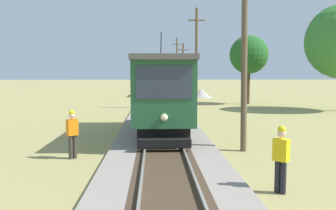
{
  "coord_description": "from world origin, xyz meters",
  "views": [
    {
      "loc": [
        -0.38,
        -2.4,
        3.17
      ],
      "look_at": [
        0.36,
        16.21,
        1.4
      ],
      "focal_mm": 38.2,
      "sensor_mm": 36.0,
      "label": 1
    }
  ],
  "objects_px": {
    "utility_pole_distant": "(177,64)",
    "tree_right_near": "(249,55)",
    "red_tram": "(162,91)",
    "freight_car": "(157,84)",
    "gravel_pile": "(201,93)",
    "utility_pole_far": "(183,70)",
    "utility_pole_near_tram": "(244,58)",
    "track_worker": "(281,156)",
    "utility_pole_mid": "(196,58)",
    "second_worker": "(72,132)"
  },
  "relations": [
    {
      "from": "utility_pole_near_tram",
      "to": "gravel_pile",
      "type": "bearing_deg",
      "value": 85.86
    },
    {
      "from": "utility_pole_near_tram",
      "to": "track_worker",
      "type": "relative_size",
      "value": 4.01
    },
    {
      "from": "freight_car",
      "to": "utility_pole_distant",
      "type": "relative_size",
      "value": 0.63
    },
    {
      "from": "utility_pole_near_tram",
      "to": "track_worker",
      "type": "xyz_separation_m",
      "value": [
        -0.28,
        -5.08,
        -2.69
      ]
    },
    {
      "from": "track_worker",
      "to": "tree_right_near",
      "type": "bearing_deg",
      "value": 31.49
    },
    {
      "from": "utility_pole_far",
      "to": "utility_pole_distant",
      "type": "bearing_deg",
      "value": 90.0
    },
    {
      "from": "gravel_pile",
      "to": "second_worker",
      "type": "height_order",
      "value": "second_worker"
    },
    {
      "from": "utility_pole_near_tram",
      "to": "utility_pole_distant",
      "type": "bearing_deg",
      "value": 90.0
    },
    {
      "from": "red_tram",
      "to": "second_worker",
      "type": "bearing_deg",
      "value": -127.32
    },
    {
      "from": "red_tram",
      "to": "tree_right_near",
      "type": "xyz_separation_m",
      "value": [
        8.66,
        16.67,
        2.52
      ]
    },
    {
      "from": "utility_pole_near_tram",
      "to": "utility_pole_far",
      "type": "height_order",
      "value": "utility_pole_near_tram"
    },
    {
      "from": "utility_pole_mid",
      "to": "track_worker",
      "type": "height_order",
      "value": "utility_pole_mid"
    },
    {
      "from": "freight_car",
      "to": "utility_pole_distant",
      "type": "distance_m",
      "value": 10.58
    },
    {
      "from": "utility_pole_near_tram",
      "to": "track_worker",
      "type": "height_order",
      "value": "utility_pole_near_tram"
    },
    {
      "from": "utility_pole_mid",
      "to": "track_worker",
      "type": "relative_size",
      "value": 4.69
    },
    {
      "from": "utility_pole_near_tram",
      "to": "tree_right_near",
      "type": "distance_m",
      "value": 20.69
    },
    {
      "from": "red_tram",
      "to": "freight_car",
      "type": "xyz_separation_m",
      "value": [
        -0.0,
        28.35,
        -0.64
      ]
    },
    {
      "from": "red_tram",
      "to": "gravel_pile",
      "type": "bearing_deg",
      "value": 78.3
    },
    {
      "from": "utility_pole_far",
      "to": "utility_pole_near_tram",
      "type": "bearing_deg",
      "value": -90.0
    },
    {
      "from": "utility_pole_near_tram",
      "to": "utility_pole_mid",
      "type": "distance_m",
      "value": 15.94
    },
    {
      "from": "tree_right_near",
      "to": "utility_pole_far",
      "type": "bearing_deg",
      "value": 119.56
    },
    {
      "from": "utility_pole_far",
      "to": "second_worker",
      "type": "bearing_deg",
      "value": -101.97
    },
    {
      "from": "utility_pole_far",
      "to": "track_worker",
      "type": "height_order",
      "value": "utility_pole_far"
    },
    {
      "from": "red_tram",
      "to": "utility_pole_distant",
      "type": "xyz_separation_m",
      "value": [
        3.18,
        38.08,
        2.04
      ]
    },
    {
      "from": "gravel_pile",
      "to": "track_worker",
      "type": "relative_size",
      "value": 1.47
    },
    {
      "from": "utility_pole_distant",
      "to": "gravel_pile",
      "type": "relative_size",
      "value": 3.16
    },
    {
      "from": "freight_car",
      "to": "gravel_pile",
      "type": "relative_size",
      "value": 1.99
    },
    {
      "from": "red_tram",
      "to": "utility_pole_far",
      "type": "xyz_separation_m",
      "value": [
        3.18,
        26.35,
        1.16
      ]
    },
    {
      "from": "freight_car",
      "to": "second_worker",
      "type": "xyz_separation_m",
      "value": [
        -3.33,
        -32.73,
        -0.57
      ]
    },
    {
      "from": "gravel_pile",
      "to": "second_worker",
      "type": "bearing_deg",
      "value": -106.12
    },
    {
      "from": "red_tram",
      "to": "utility_pole_mid",
      "type": "height_order",
      "value": "utility_pole_mid"
    },
    {
      "from": "second_worker",
      "to": "gravel_pile",
      "type": "bearing_deg",
      "value": -53.35
    },
    {
      "from": "utility_pole_distant",
      "to": "utility_pole_far",
      "type": "bearing_deg",
      "value": -90.0
    },
    {
      "from": "utility_pole_near_tram",
      "to": "utility_pole_distant",
      "type": "relative_size",
      "value": 0.87
    },
    {
      "from": "track_worker",
      "to": "utility_pole_mid",
      "type": "bearing_deg",
      "value": 43.72
    },
    {
      "from": "utility_pole_near_tram",
      "to": "gravel_pile",
      "type": "xyz_separation_m",
      "value": [
        2.06,
        28.54,
        -3.15
      ]
    },
    {
      "from": "red_tram",
      "to": "utility_pole_distant",
      "type": "distance_m",
      "value": 38.27
    },
    {
      "from": "utility_pole_distant",
      "to": "tree_right_near",
      "type": "height_order",
      "value": "utility_pole_distant"
    },
    {
      "from": "gravel_pile",
      "to": "utility_pole_far",
      "type": "bearing_deg",
      "value": 152.97
    },
    {
      "from": "utility_pole_mid",
      "to": "utility_pole_near_tram",
      "type": "bearing_deg",
      "value": -90.0
    },
    {
      "from": "utility_pole_far",
      "to": "utility_pole_distant",
      "type": "relative_size",
      "value": 0.79
    },
    {
      "from": "freight_car",
      "to": "utility_pole_distant",
      "type": "xyz_separation_m",
      "value": [
        3.18,
        9.73,
        2.67
      ]
    },
    {
      "from": "utility_pole_mid",
      "to": "freight_car",
      "type": "bearing_deg",
      "value": 101.47
    },
    {
      "from": "utility_pole_far",
      "to": "second_worker",
      "type": "distance_m",
      "value": 31.5
    },
    {
      "from": "utility_pole_far",
      "to": "track_worker",
      "type": "xyz_separation_m",
      "value": [
        -0.28,
        -34.68,
        -2.37
      ]
    },
    {
      "from": "red_tram",
      "to": "second_worker",
      "type": "xyz_separation_m",
      "value": [
        -3.34,
        -4.38,
        -1.21
      ]
    },
    {
      "from": "utility_pole_far",
      "to": "gravel_pile",
      "type": "relative_size",
      "value": 2.49
    },
    {
      "from": "utility_pole_mid",
      "to": "second_worker",
      "type": "bearing_deg",
      "value": -110.89
    },
    {
      "from": "freight_car",
      "to": "utility_pole_mid",
      "type": "distance_m",
      "value": 16.22
    },
    {
      "from": "red_tram",
      "to": "freight_car",
      "type": "relative_size",
      "value": 1.64
    }
  ]
}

